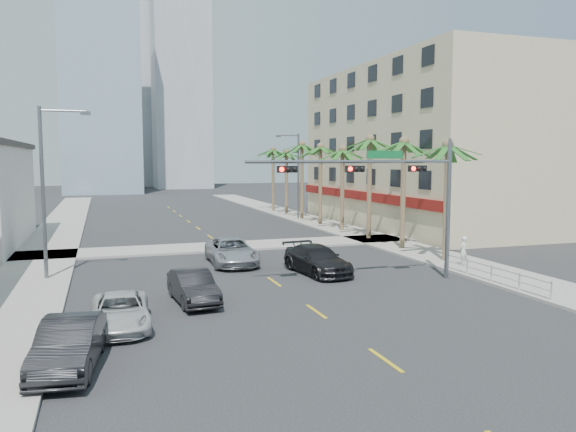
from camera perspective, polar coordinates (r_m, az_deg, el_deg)
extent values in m
plane|color=#262628|center=(20.19, 7.11, -12.48)|extent=(260.00, 260.00, 0.00)
cube|color=gray|center=(42.91, 10.10, -2.69)|extent=(4.00, 120.00, 0.15)
cube|color=gray|center=(37.98, -23.75, -4.18)|extent=(4.00, 120.00, 0.15)
cube|color=gray|center=(40.63, -6.37, -3.10)|extent=(80.00, 4.00, 0.15)
cube|color=beige|center=(56.18, 14.38, 6.79)|extent=(15.00, 28.00, 15.00)
cube|color=maroon|center=(52.56, 7.26, 2.10)|extent=(0.30, 28.00, 0.80)
cube|color=#99B2C6|center=(113.67, -18.60, 14.41)|extent=(14.00, 14.00, 48.00)
cube|color=#ADADB2|center=(130.62, -10.89, 16.09)|extent=(12.00, 12.00, 60.00)
cube|color=#ADADB2|center=(143.14, -16.49, 11.40)|extent=(16.00, 16.00, 42.00)
cylinder|color=slate|center=(30.76, 15.96, 0.49)|extent=(0.24, 0.24, 7.20)
cylinder|color=slate|center=(27.91, 6.69, 5.50)|extent=(11.00, 0.16, 0.16)
cube|color=#0C662D|center=(28.67, 9.80, 6.16)|extent=(2.00, 0.05, 0.40)
cube|color=black|center=(29.44, 13.02, 4.72)|extent=(0.95, 0.28, 0.32)
sphere|color=#FF0C05|center=(29.13, 12.64, 4.72)|extent=(0.22, 0.22, 0.22)
cube|color=black|center=(27.78, 6.82, 4.78)|extent=(0.95, 0.28, 0.32)
sphere|color=#FF0C05|center=(27.50, 6.35, 4.77)|extent=(0.22, 0.22, 0.22)
cube|color=black|center=(26.48, -0.08, 4.77)|extent=(0.95, 0.28, 0.32)
sphere|color=#FF0C05|center=(26.23, -0.63, 4.76)|extent=(0.22, 0.22, 0.22)
cylinder|color=brown|center=(35.52, 15.79, 1.17)|extent=(0.36, 0.36, 7.20)
cylinder|color=brown|center=(39.90, 11.61, 2.01)|extent=(0.36, 0.36, 7.56)
cylinder|color=brown|center=(44.46, 8.26, 2.67)|extent=(0.36, 0.36, 7.92)
cylinder|color=brown|center=(49.18, 5.54, 2.57)|extent=(0.36, 0.36, 7.20)
cylinder|color=brown|center=(53.96, 3.30, 3.06)|extent=(0.36, 0.36, 7.56)
cylinder|color=brown|center=(58.81, 1.43, 3.46)|extent=(0.36, 0.36, 7.92)
cylinder|color=brown|center=(63.74, -0.16, 3.31)|extent=(0.36, 0.36, 7.20)
cylinder|color=brown|center=(68.68, -1.52, 3.64)|extent=(0.36, 0.36, 7.56)
cylinder|color=slate|center=(31.47, -23.63, 1.99)|extent=(0.20, 0.20, 9.00)
cylinder|color=slate|center=(31.43, -21.92, 9.90)|extent=(2.20, 0.12, 0.12)
cube|color=slate|center=(31.38, -19.88, 9.79)|extent=(0.50, 0.25, 0.18)
cylinder|color=slate|center=(58.65, 1.06, 3.98)|extent=(0.20, 0.20, 9.00)
cylinder|color=slate|center=(58.32, 0.04, 8.20)|extent=(2.20, 0.12, 0.12)
cube|color=slate|center=(57.98, -1.00, 8.11)|extent=(0.50, 0.25, 0.18)
cylinder|color=silver|center=(30.36, 19.97, -5.52)|extent=(0.08, 8.00, 0.08)
cylinder|color=silver|center=(30.30, 20.00, -4.87)|extent=(0.08, 8.00, 0.08)
cylinder|color=silver|center=(27.42, 25.19, -7.02)|extent=(0.08, 0.08, 1.00)
cylinder|color=silver|center=(28.86, 22.44, -6.29)|extent=(0.08, 0.08, 1.00)
cylinder|color=silver|center=(30.37, 19.97, -5.61)|extent=(0.08, 0.08, 1.00)
cylinder|color=silver|center=(31.93, 17.74, -5.00)|extent=(0.08, 0.08, 1.00)
cylinder|color=silver|center=(33.53, 15.72, -4.43)|extent=(0.08, 0.08, 1.00)
imported|color=black|center=(18.48, -21.35, -12.08)|extent=(2.22, 4.82, 1.53)
imported|color=silver|center=(22.17, -16.65, -9.29)|extent=(2.27, 4.66, 1.28)
imported|color=black|center=(25.25, -9.61, -7.11)|extent=(1.87, 4.46, 1.43)
imported|color=silver|center=(34.06, -5.76, -3.60)|extent=(2.83, 5.77, 1.58)
imported|color=black|center=(31.24, 2.97, -4.45)|extent=(2.83, 5.57, 1.55)
imported|color=white|center=(34.18, 17.37, -3.42)|extent=(0.75, 0.68, 1.72)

